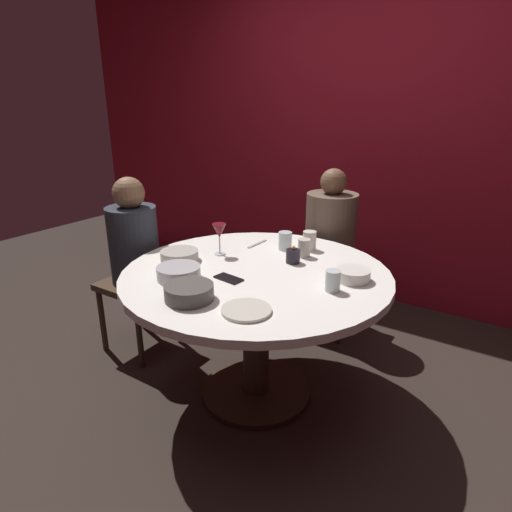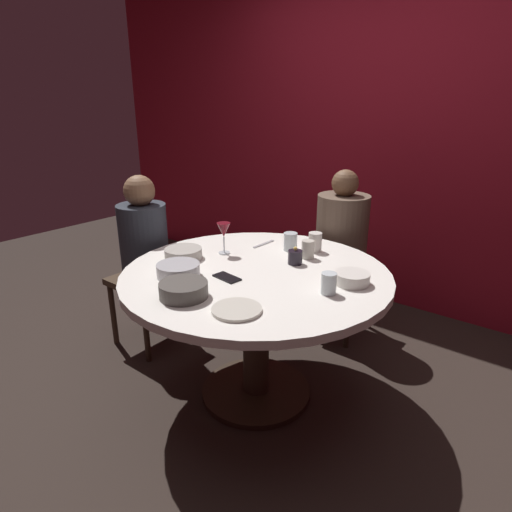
% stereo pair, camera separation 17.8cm
% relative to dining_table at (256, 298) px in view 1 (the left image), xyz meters
% --- Properties ---
extents(ground_plane, '(8.00, 8.00, 0.00)m').
position_rel_dining_table_xyz_m(ground_plane, '(0.00, 0.00, -0.58)').
color(ground_plane, '#2D231E').
extents(back_wall, '(6.00, 0.10, 2.60)m').
position_rel_dining_table_xyz_m(back_wall, '(0.00, 1.65, 0.72)').
color(back_wall, maroon).
rests_on(back_wall, ground).
extents(dining_table, '(1.35, 1.35, 0.73)m').
position_rel_dining_table_xyz_m(dining_table, '(0.00, 0.00, 0.00)').
color(dining_table, white).
rests_on(dining_table, ground).
extents(seated_diner_left, '(0.40, 0.40, 1.12)m').
position_rel_dining_table_xyz_m(seated_diner_left, '(-0.89, 0.00, 0.11)').
color(seated_diner_left, '#3F2D1E').
rests_on(seated_diner_left, ground).
extents(seated_diner_back, '(0.40, 0.40, 1.13)m').
position_rel_dining_table_xyz_m(seated_diner_back, '(0.00, 0.91, 0.12)').
color(seated_diner_back, '#3F2D1E').
rests_on(seated_diner_back, ground).
extents(candle_holder, '(0.08, 0.08, 0.09)m').
position_rel_dining_table_xyz_m(candle_holder, '(0.10, 0.21, 0.19)').
color(candle_holder, black).
rests_on(candle_holder, dining_table).
extents(wine_glass, '(0.08, 0.08, 0.18)m').
position_rel_dining_table_xyz_m(wine_glass, '(-0.30, 0.10, 0.28)').
color(wine_glass, silver).
rests_on(wine_glass, dining_table).
extents(dinner_plate, '(0.21, 0.21, 0.01)m').
position_rel_dining_table_xyz_m(dinner_plate, '(0.21, -0.39, 0.16)').
color(dinner_plate, beige).
rests_on(dinner_plate, dining_table).
extents(cell_phone, '(0.15, 0.09, 0.01)m').
position_rel_dining_table_xyz_m(cell_phone, '(-0.05, -0.16, 0.15)').
color(cell_phone, black).
rests_on(cell_phone, dining_table).
extents(bowl_serving_large, '(0.21, 0.21, 0.06)m').
position_rel_dining_table_xyz_m(bowl_serving_large, '(-0.26, -0.28, 0.18)').
color(bowl_serving_large, '#B7B7BC').
rests_on(bowl_serving_large, dining_table).
extents(bowl_salad_center, '(0.16, 0.16, 0.05)m').
position_rel_dining_table_xyz_m(bowl_salad_center, '(0.45, 0.15, 0.18)').
color(bowl_salad_center, silver).
rests_on(bowl_salad_center, dining_table).
extents(bowl_small_white, '(0.21, 0.21, 0.07)m').
position_rel_dining_table_xyz_m(bowl_small_white, '(-0.06, -0.43, 0.18)').
color(bowl_small_white, '#4C4742').
rests_on(bowl_small_white, dining_table).
extents(bowl_sauce_side, '(0.20, 0.20, 0.06)m').
position_rel_dining_table_xyz_m(bowl_sauce_side, '(-0.42, -0.10, 0.18)').
color(bowl_sauce_side, '#B2ADA3').
rests_on(bowl_sauce_side, dining_table).
extents(cup_near_candle, '(0.08, 0.08, 0.10)m').
position_rel_dining_table_xyz_m(cup_near_candle, '(-0.04, 0.37, 0.20)').
color(cup_near_candle, silver).
rests_on(cup_near_candle, dining_table).
extents(cup_by_left_diner, '(0.07, 0.07, 0.10)m').
position_rel_dining_table_xyz_m(cup_by_left_diner, '(0.10, 0.32, 0.20)').
color(cup_by_left_diner, beige).
rests_on(cup_by_left_diner, dining_table).
extents(cup_by_right_diner, '(0.08, 0.08, 0.11)m').
position_rel_dining_table_xyz_m(cup_by_right_diner, '(0.07, 0.44, 0.20)').
color(cup_by_right_diner, silver).
rests_on(cup_by_right_diner, dining_table).
extents(cup_center_front, '(0.07, 0.07, 0.10)m').
position_rel_dining_table_xyz_m(cup_center_front, '(0.42, -0.01, 0.20)').
color(cup_center_front, silver).
rests_on(cup_center_front, dining_table).
extents(fork_near_plate, '(0.02, 0.18, 0.01)m').
position_rel_dining_table_xyz_m(fork_near_plate, '(-0.23, 0.36, 0.15)').
color(fork_near_plate, '#B7B7BC').
rests_on(fork_near_plate, dining_table).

